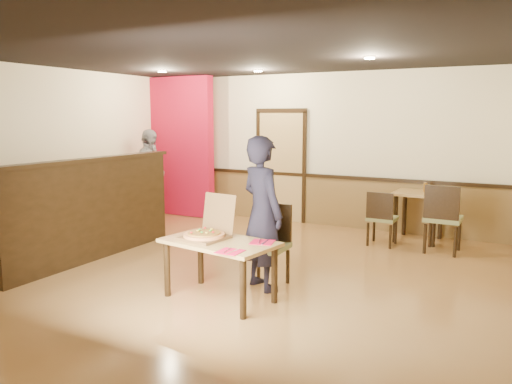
% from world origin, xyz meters
% --- Properties ---
extents(floor, '(7.00, 7.00, 0.00)m').
position_xyz_m(floor, '(0.00, 0.00, 0.00)').
color(floor, '#A57640').
rests_on(floor, ground).
extents(ceiling, '(7.00, 7.00, 0.00)m').
position_xyz_m(ceiling, '(0.00, 0.00, 2.80)').
color(ceiling, black).
rests_on(ceiling, wall_back).
extents(wall_back, '(7.00, 0.00, 7.00)m').
position_xyz_m(wall_back, '(0.00, 3.50, 1.40)').
color(wall_back, '#FFF5C7').
rests_on(wall_back, floor).
extents(wall_left, '(0.00, 7.00, 7.00)m').
position_xyz_m(wall_left, '(-3.50, 0.00, 1.40)').
color(wall_left, '#FFF5C7').
rests_on(wall_left, floor).
extents(wainscot_back, '(7.00, 0.04, 0.90)m').
position_xyz_m(wainscot_back, '(0.00, 3.47, 0.45)').
color(wainscot_back, brown).
rests_on(wainscot_back, floor).
extents(chair_rail_back, '(7.00, 0.06, 0.06)m').
position_xyz_m(chair_rail_back, '(0.00, 3.45, 0.92)').
color(chair_rail_back, black).
rests_on(chair_rail_back, wall_back).
extents(back_door, '(0.90, 0.06, 2.10)m').
position_xyz_m(back_door, '(-0.80, 3.46, 1.05)').
color(back_door, tan).
rests_on(back_door, wall_back).
extents(booth_partition, '(0.20, 3.10, 1.44)m').
position_xyz_m(booth_partition, '(-2.00, -0.20, 0.74)').
color(booth_partition, black).
rests_on(booth_partition, floor).
extents(red_accent_panel, '(1.60, 0.20, 2.78)m').
position_xyz_m(red_accent_panel, '(-2.90, 3.00, 1.40)').
color(red_accent_panel, '#AF0C2B').
rests_on(red_accent_panel, floor).
extents(spot_a, '(0.14, 0.14, 0.02)m').
position_xyz_m(spot_a, '(-2.30, 1.80, 2.78)').
color(spot_a, beige).
rests_on(spot_a, ceiling).
extents(spot_b, '(0.14, 0.14, 0.02)m').
position_xyz_m(spot_b, '(-0.80, 2.50, 2.78)').
color(spot_b, beige).
rests_on(spot_b, ceiling).
extents(spot_c, '(0.14, 0.14, 0.02)m').
position_xyz_m(spot_c, '(1.40, 1.50, 2.78)').
color(spot_c, beige).
rests_on(spot_c, ceiling).
extents(main_table, '(1.34, 0.89, 0.67)m').
position_xyz_m(main_table, '(0.41, -0.72, 0.56)').
color(main_table, tan).
rests_on(main_table, floor).
extents(diner_chair, '(0.49, 0.49, 0.97)m').
position_xyz_m(diner_chair, '(0.66, -0.00, 0.53)').
color(diner_chair, olive).
rests_on(diner_chair, floor).
extents(side_chair_left, '(0.43, 0.43, 0.86)m').
position_xyz_m(side_chair_left, '(1.41, 2.44, 0.47)').
color(side_chair_left, olive).
rests_on(side_chair_left, floor).
extents(side_chair_right, '(0.52, 0.52, 1.03)m').
position_xyz_m(side_chair_right, '(2.31, 2.42, 0.56)').
color(side_chair_right, olive).
rests_on(side_chair_right, floor).
extents(side_table, '(0.78, 0.78, 0.80)m').
position_xyz_m(side_table, '(1.86, 3.05, 0.62)').
color(side_table, tan).
rests_on(side_table, floor).
extents(diner, '(0.78, 0.69, 1.80)m').
position_xyz_m(diner, '(0.65, -0.15, 0.90)').
color(diner, black).
rests_on(diner, floor).
extents(passerby, '(0.59, 1.10, 1.78)m').
position_xyz_m(passerby, '(-3.00, 2.21, 0.89)').
color(passerby, gray).
rests_on(passerby, floor).
extents(pizza_box, '(0.51, 0.58, 0.47)m').
position_xyz_m(pizza_box, '(0.24, -0.69, 0.73)').
color(pizza_box, brown).
rests_on(pizza_box, main_table).
extents(pizza, '(0.60, 0.60, 0.03)m').
position_xyz_m(pizza, '(0.23, -0.74, 0.72)').
color(pizza, '#D58C4D').
rests_on(pizza, pizza_box).
extents(napkin_near, '(0.24, 0.24, 0.01)m').
position_xyz_m(napkin_near, '(0.75, -1.05, 0.67)').
color(napkin_near, red).
rests_on(napkin_near, main_table).
extents(napkin_far, '(0.29, 0.29, 0.01)m').
position_xyz_m(napkin_far, '(0.86, -0.56, 0.67)').
color(napkin_far, red).
rests_on(napkin_far, main_table).
extents(condiment, '(0.06, 0.06, 0.15)m').
position_xyz_m(condiment, '(1.94, 3.12, 0.88)').
color(condiment, brown).
rests_on(condiment, side_table).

